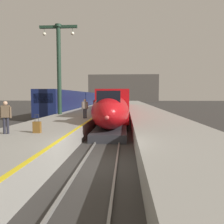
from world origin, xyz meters
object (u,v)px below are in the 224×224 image
station_column_mid (59,61)px  passenger_far_waiting (85,107)px  regional_train_adjacent (78,100)px  passenger_near_edge (6,115)px  highspeed_train_main (118,103)px  passenger_mid_platform (95,104)px  rolling_suitcase (37,127)px

station_column_mid → passenger_far_waiting: bearing=-49.1°
regional_train_adjacent → passenger_far_waiting: size_ratio=21.66×
regional_train_adjacent → passenger_near_edge: bearing=-84.3°
highspeed_train_main → station_column_mid: (-5.90, -8.76, 4.76)m
highspeed_train_main → passenger_far_waiting: bearing=-100.7°
station_column_mid → passenger_near_edge: bearing=-85.7°
station_column_mid → passenger_mid_platform: (3.35, 3.65, -4.65)m
regional_train_adjacent → highspeed_train_main: bearing=-52.2°
passenger_mid_platform → rolling_suitcase: (-0.98, -15.27, -0.69)m
passenger_near_edge → rolling_suitcase: size_ratio=1.72×
highspeed_train_main → passenger_near_edge: size_ratio=22.28×
station_column_mid → highspeed_train_main: bearing=56.0°
highspeed_train_main → regional_train_adjacent: 13.23m
passenger_near_edge → station_column_mid: bearing=94.3°
station_column_mid → rolling_suitcase: station_column_mid is taller
passenger_near_edge → passenger_far_waiting: bearing=72.0°
highspeed_train_main → passenger_far_waiting: (-2.41, -12.78, 0.11)m
highspeed_train_main → rolling_suitcase: highspeed_train_main is taller
station_column_mid → passenger_far_waiting: (3.49, -4.02, -4.65)m
passenger_mid_platform → rolling_suitcase: size_ratio=1.72×
regional_train_adjacent → station_column_mid: (2.20, -19.21, 4.56)m
passenger_near_edge → passenger_far_waiting: 8.38m
passenger_far_waiting → rolling_suitcase: passenger_far_waiting is taller
rolling_suitcase → passenger_far_waiting: bearing=81.7°
station_column_mid → passenger_far_waiting: size_ratio=5.56×
passenger_near_edge → passenger_far_waiting: size_ratio=1.00×
regional_train_adjacent → rolling_suitcase: (4.58, -30.84, -0.77)m
station_column_mid → rolling_suitcase: size_ratio=9.57×
passenger_near_edge → highspeed_train_main: bearing=76.4°
passenger_mid_platform → passenger_near_edge: bearing=-98.9°
station_column_mid → passenger_far_waiting: 7.07m
highspeed_train_main → regional_train_adjacent: (-8.10, 10.46, 0.20)m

